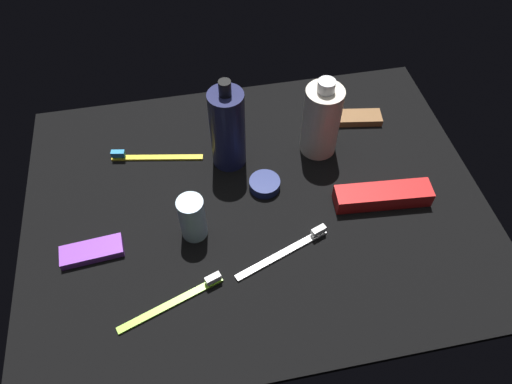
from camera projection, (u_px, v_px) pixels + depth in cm
name	position (u px, v px, depth cm)	size (l,w,h in cm)	color
ground_plane	(256.00, 204.00, 87.87)	(84.00, 64.00, 1.20)	black
lotion_bottle	(228.00, 129.00, 86.92)	(6.51, 6.51, 19.51)	#1B1E45
bodywash_bottle	(321.00, 120.00, 89.64)	(7.14, 7.14, 16.91)	silver
deodorant_stick	(192.00, 218.00, 79.79)	(4.52, 4.52, 9.00)	silver
toothbrush_white	(288.00, 250.00, 80.51)	(17.29, 7.40, 2.10)	white
toothbrush_lime	(178.00, 299.00, 75.00)	(17.39, 7.06, 2.10)	#8CD133
toothbrush_yellow	(151.00, 156.00, 93.40)	(17.92, 4.42, 2.10)	yellow
toothpaste_box_red	(383.00, 196.00, 86.24)	(17.60, 4.40, 3.20)	red
snack_bar_brown	(356.00, 118.00, 99.82)	(10.40, 4.00, 1.50)	brown
snack_bar_purple	(92.00, 251.00, 80.15)	(10.40, 4.00, 1.50)	purple
cream_tin_left	(265.00, 184.00, 88.75)	(5.82, 5.82, 1.86)	navy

